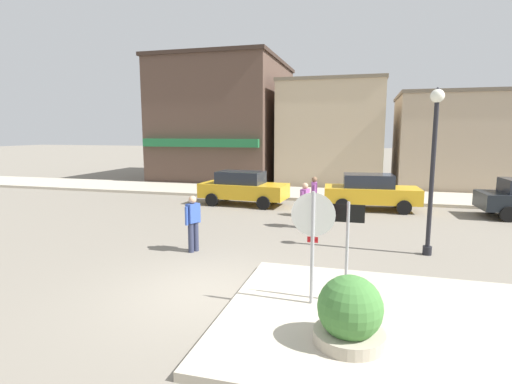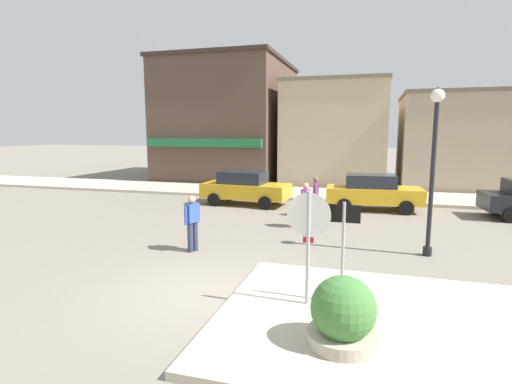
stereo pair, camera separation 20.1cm
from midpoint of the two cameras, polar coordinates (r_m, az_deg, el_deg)
ground_plane at (r=8.77m, az=-6.21°, el=-14.12°), size 160.00×160.00×0.00m
sidewalk_corner at (r=7.67m, az=20.85°, el=-17.54°), size 6.40×4.80×0.15m
kerb_far at (r=21.70m, az=7.75°, el=-0.24°), size 80.00×4.00×0.15m
stop_sign at (r=7.50m, az=8.25°, el=-5.87°), size 0.82×0.07×2.30m
one_way_sign at (r=7.71m, az=13.07°, el=-7.04°), size 0.60×0.06×2.10m
planter at (r=6.54m, az=13.21°, el=-17.18°), size 1.10×1.10×1.23m
lamp_post at (r=11.67m, az=24.55°, el=5.76°), size 0.36×0.36×4.54m
parked_car_nearest at (r=18.59m, az=-1.25°, el=0.65°), size 4.11×2.09×1.56m
parked_car_second at (r=18.05m, az=16.65°, el=0.05°), size 4.12×2.11×1.56m
pedestrian_crossing_near at (r=11.43m, az=-8.58°, el=-4.19°), size 0.35×0.54×1.61m
pedestrian_crossing_far at (r=14.18m, az=7.49°, el=-1.68°), size 0.31×0.55×1.61m
pedestrian_kerb_side at (r=16.11m, az=8.86°, el=-0.48°), size 0.28×0.56×1.61m
building_corner_shop at (r=29.90m, az=-3.51°, el=10.12°), size 8.30×10.38×8.35m
building_storefront_left_near at (r=27.01m, az=11.53°, el=8.23°), size 6.50×6.46×6.57m
building_storefront_left_mid at (r=27.40m, az=27.31°, el=6.49°), size 6.99×7.04×5.65m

